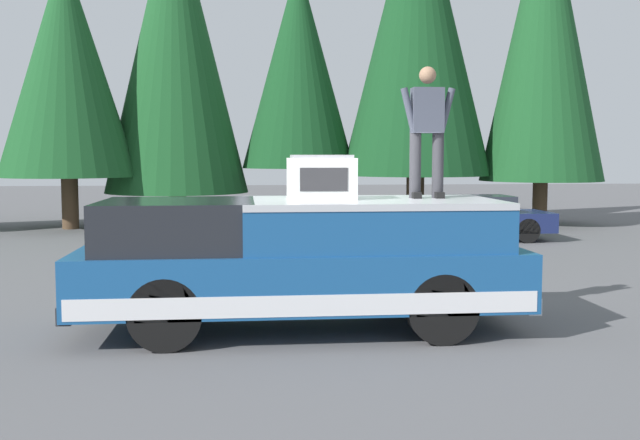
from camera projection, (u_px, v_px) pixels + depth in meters
The scene contains 11 objects.
ground_plane at pixel (340, 322), 9.91m from camera, with size 90.00×90.00×0.00m, color #565659.
pickup_truck at pixel (301, 261), 9.41m from camera, with size 2.01×5.54×1.65m.
compressor_unit at pixel (321, 177), 9.45m from camera, with size 0.65×0.84×0.56m.
person_on_truck_bed at pixel (427, 128), 9.65m from camera, with size 0.29×0.72×1.69m.
parked_car_navy at pixel (470, 218), 19.33m from camera, with size 1.64×4.10×1.16m.
parked_car_maroon at pixel (283, 220), 18.74m from camera, with size 1.64×4.10×1.16m.
conifer_far_left at pixel (544, 33), 23.10m from camera, with size 3.81×3.81×10.54m.
conifer_left at pixel (417, 25), 23.31m from camera, with size 4.70×4.70×10.95m.
conifer_center_left at pixel (298, 66), 23.77m from camera, with size 3.59×3.59×8.31m.
conifer_center_right at pixel (175, 44), 23.46m from camera, with size 4.51×4.51×10.36m.
conifer_right at pixel (66, 65), 21.98m from camera, with size 4.06×4.06×8.15m.
Camera 1 is at (-9.68, 1.25, 2.21)m, focal length 42.01 mm.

